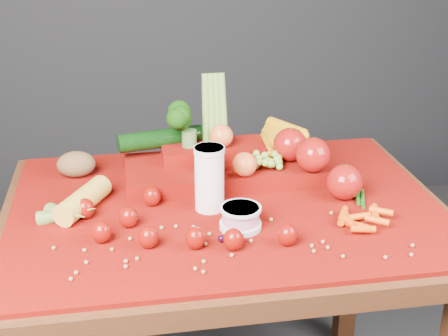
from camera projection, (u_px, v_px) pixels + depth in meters
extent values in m
cube|color=#351A0C|center=(225.00, 217.00, 1.57)|extent=(1.10, 0.80, 0.05)
cube|color=#351A0C|center=(56.00, 286.00, 1.94)|extent=(0.06, 0.06, 0.70)
cube|color=#351A0C|center=(350.00, 258.00, 2.09)|extent=(0.06, 0.06, 0.70)
cube|color=#6D0D03|center=(225.00, 206.00, 1.55)|extent=(1.05, 0.75, 0.01)
cylinder|color=white|center=(209.00, 178.00, 1.49)|extent=(0.07, 0.07, 0.16)
cylinder|color=silver|center=(209.00, 150.00, 1.46)|extent=(0.07, 0.07, 0.01)
cylinder|color=silver|center=(240.00, 225.00, 1.44)|extent=(0.10, 0.10, 0.01)
cylinder|color=#CA7D8C|center=(241.00, 215.00, 1.42)|extent=(0.08, 0.08, 0.04)
cylinder|color=silver|center=(241.00, 209.00, 1.42)|extent=(0.10, 0.10, 0.01)
ellipsoid|color=maroon|center=(128.00, 217.00, 1.43)|extent=(0.04, 0.04, 0.05)
cone|color=#154C0D|center=(128.00, 208.00, 1.42)|extent=(0.03, 0.03, 0.01)
ellipsoid|color=maroon|center=(102.00, 232.00, 1.37)|extent=(0.04, 0.04, 0.05)
cone|color=#154C0D|center=(101.00, 222.00, 1.36)|extent=(0.03, 0.03, 0.01)
ellipsoid|color=maroon|center=(148.00, 237.00, 1.35)|extent=(0.04, 0.04, 0.05)
cone|color=#154C0D|center=(148.00, 227.00, 1.34)|extent=(0.03, 0.03, 0.01)
ellipsoid|color=maroon|center=(195.00, 238.00, 1.34)|extent=(0.04, 0.04, 0.05)
cone|color=#154C0D|center=(195.00, 228.00, 1.33)|extent=(0.03, 0.03, 0.01)
ellipsoid|color=maroon|center=(233.00, 239.00, 1.34)|extent=(0.04, 0.04, 0.05)
cone|color=#154C0D|center=(233.00, 229.00, 1.33)|extent=(0.03, 0.03, 0.01)
ellipsoid|color=maroon|center=(287.00, 235.00, 1.36)|extent=(0.04, 0.04, 0.05)
cone|color=#154C0D|center=(288.00, 225.00, 1.35)|extent=(0.03, 0.03, 0.01)
ellipsoid|color=maroon|center=(152.00, 196.00, 1.53)|extent=(0.04, 0.04, 0.05)
cone|color=#154C0D|center=(151.00, 187.00, 1.52)|extent=(0.03, 0.03, 0.01)
ellipsoid|color=maroon|center=(85.00, 209.00, 1.47)|extent=(0.04, 0.04, 0.05)
cone|color=#154C0D|center=(84.00, 199.00, 1.46)|extent=(0.03, 0.03, 0.01)
cylinder|color=gold|center=(83.00, 200.00, 1.50)|extent=(0.14, 0.18, 0.06)
ellipsoid|color=brown|center=(76.00, 164.00, 1.69)|extent=(0.10, 0.08, 0.07)
cube|color=#6D0D03|center=(223.00, 171.00, 1.68)|extent=(0.52, 0.22, 0.04)
cube|color=#6D0D03|center=(213.00, 151.00, 1.71)|extent=(0.28, 0.12, 0.03)
sphere|color=maroon|center=(313.00, 155.00, 1.60)|extent=(0.09, 0.09, 0.09)
sphere|color=maroon|center=(345.00, 182.00, 1.56)|extent=(0.09, 0.09, 0.09)
sphere|color=maroon|center=(290.00, 145.00, 1.67)|extent=(0.09, 0.09, 0.09)
sphere|color=red|center=(211.00, 160.00, 1.61)|extent=(0.06, 0.06, 0.06)
sphere|color=red|center=(245.00, 164.00, 1.58)|extent=(0.06, 0.06, 0.06)
sphere|color=red|center=(221.00, 136.00, 1.67)|extent=(0.06, 0.06, 0.06)
cylinder|color=#BF9811|center=(267.00, 145.00, 1.75)|extent=(0.06, 0.15, 0.04)
cylinder|color=#BF9811|center=(274.00, 139.00, 1.74)|extent=(0.04, 0.14, 0.04)
cylinder|color=#BF9811|center=(281.00, 134.00, 1.74)|extent=(0.07, 0.15, 0.04)
cylinder|color=#BF9811|center=(286.00, 128.00, 1.74)|extent=(0.09, 0.14, 0.04)
cylinder|color=#3F662D|center=(189.00, 138.00, 1.68)|extent=(0.04, 0.04, 0.04)
cylinder|color=olive|center=(206.00, 114.00, 1.70)|extent=(0.03, 0.06, 0.22)
cylinder|color=olive|center=(212.00, 114.00, 1.71)|extent=(0.02, 0.06, 0.22)
cylinder|color=olive|center=(217.00, 113.00, 1.71)|extent=(0.02, 0.06, 0.22)
cylinder|color=olive|center=(223.00, 113.00, 1.71)|extent=(0.03, 0.06, 0.22)
cylinder|color=black|center=(160.00, 139.00, 1.71)|extent=(0.24, 0.10, 0.05)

